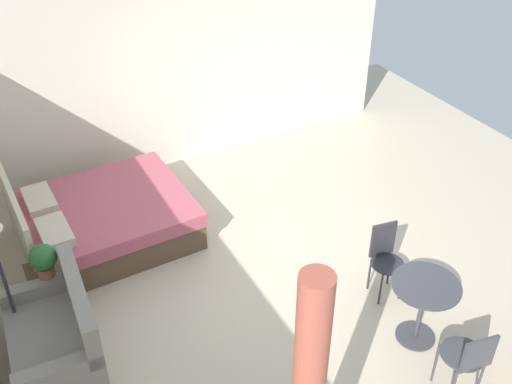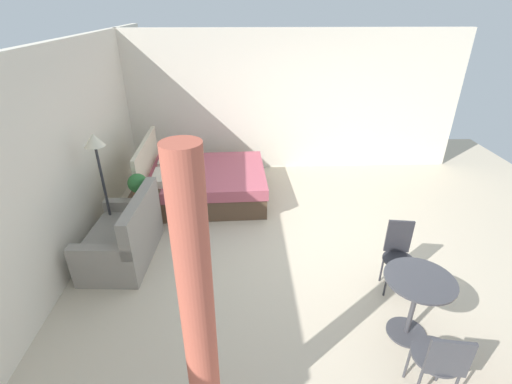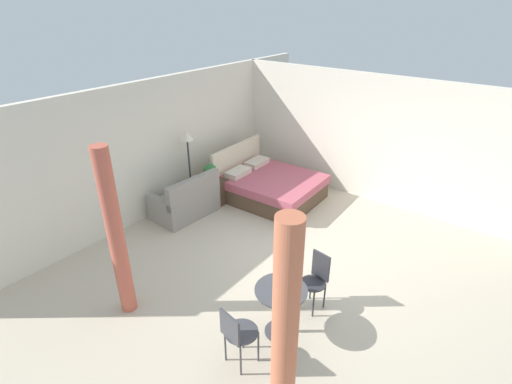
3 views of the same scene
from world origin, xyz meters
name	(u,v)px [view 1 (image 1 of 3)]	position (x,y,z in m)	size (l,w,h in m)	color
ground_plane	(280,265)	(0.00, 0.00, -0.01)	(8.63, 9.49, 0.02)	beige
wall_right	(182,73)	(2.81, 0.00, 1.34)	(0.12, 6.49, 2.68)	silver
bed	(101,220)	(1.44, 1.70, 0.29)	(1.73, 2.05, 1.07)	brown
couch	(58,339)	(-0.21, 2.59, 0.30)	(1.30, 0.84, 0.91)	gray
nightstand	(53,289)	(0.53, 2.48, 0.27)	(0.44, 0.44, 0.54)	#473323
potted_plant	(44,260)	(0.43, 2.50, 0.77)	(0.28, 0.28, 0.40)	#935B3D
balcony_table	(423,301)	(-1.62, -0.68, 0.51)	(0.67, 0.67, 0.73)	#3F3F44
cafe_chair_near_window	(385,254)	(-0.88, -0.79, 0.52)	(0.41, 0.41, 0.87)	#2D2D33
cafe_chair_near_couch	(469,357)	(-2.35, -0.56, 0.54)	(0.46, 0.46, 0.86)	#3F3F44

